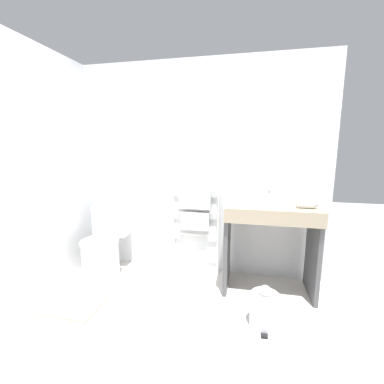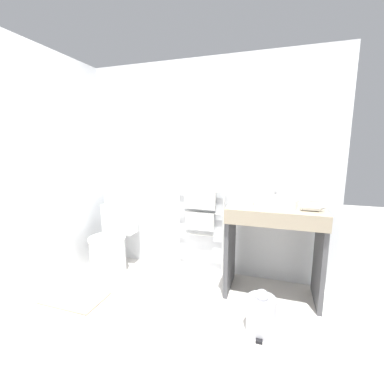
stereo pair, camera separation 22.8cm
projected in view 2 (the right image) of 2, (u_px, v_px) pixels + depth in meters
name	position (u px, v px, depth m)	size (l,w,h in m)	color
ground_plane	(129.00, 382.00, 1.60)	(12.00, 12.00, 0.00)	silver
wall_back	(203.00, 170.00, 2.94)	(2.88, 0.12, 2.37)	silver
wall_side	(46.00, 173.00, 2.56)	(0.12, 2.35, 2.37)	silver
toilet	(111.00, 245.00, 2.99)	(0.41, 0.56, 0.77)	white
towel_radiator	(200.00, 215.00, 2.92)	(0.56, 0.06, 1.00)	white
vanity_counter	(274.00, 237.00, 2.45)	(0.87, 0.56, 0.90)	gray
sink_basin	(275.00, 202.00, 2.40)	(0.40, 0.40, 0.07)	white
faucet	(276.00, 193.00, 2.59)	(0.02, 0.10, 0.14)	silver
cup_near_wall	(240.00, 196.00, 2.69)	(0.06, 0.06, 0.08)	white
cup_near_edge	(249.00, 197.00, 2.61)	(0.06, 0.06, 0.08)	white
hair_dryer	(311.00, 206.00, 2.22)	(0.20, 0.17, 0.07)	white
trash_bin	(261.00, 314.00, 2.01)	(0.23, 0.26, 0.36)	#B7B7BC
bath_mat	(75.00, 298.00, 2.47)	(0.56, 0.36, 0.01)	gray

